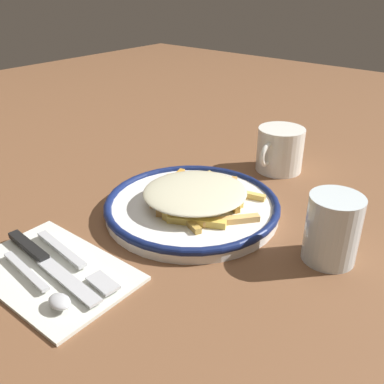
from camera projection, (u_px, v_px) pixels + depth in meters
name	position (u px, v px, depth m)	size (l,w,h in m)	color
ground_plane	(192.00, 213.00, 0.69)	(2.60, 2.60, 0.00)	brown
plate	(192.00, 206.00, 0.68)	(0.28, 0.28, 0.02)	white
fries_heap	(197.00, 193.00, 0.67)	(0.22, 0.22, 0.03)	#F0C35D
napkin	(52.00, 270.00, 0.55)	(0.14, 0.22, 0.01)	silver
fork	(74.00, 260.00, 0.56)	(0.03, 0.18, 0.01)	silver
knife	(44.00, 259.00, 0.56)	(0.03, 0.21, 0.01)	black
spoon	(45.00, 289.00, 0.50)	(0.03, 0.15, 0.01)	silver
water_glass	(332.00, 229.00, 0.56)	(0.07, 0.07, 0.09)	silver
coffee_mug	(280.00, 150.00, 0.82)	(0.12, 0.09, 0.08)	white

